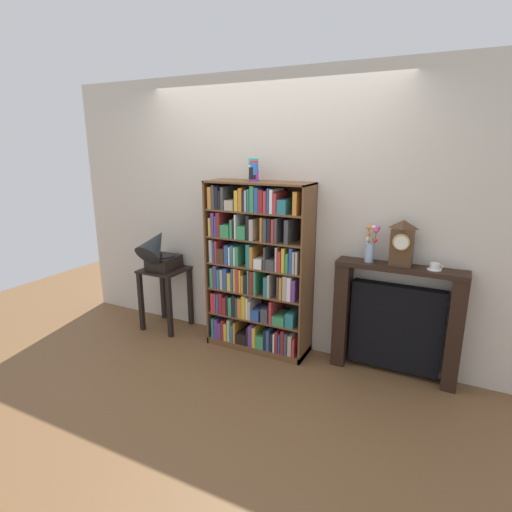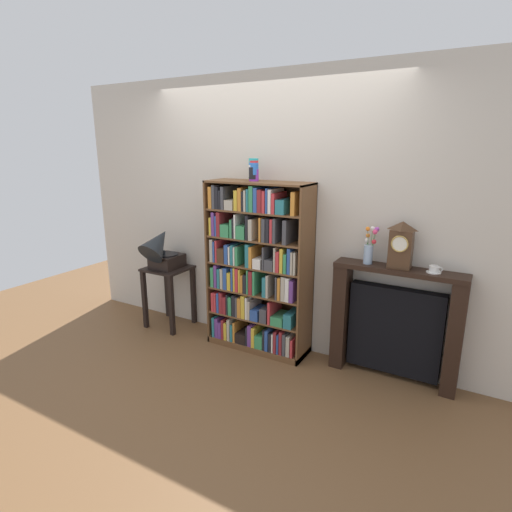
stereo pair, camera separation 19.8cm
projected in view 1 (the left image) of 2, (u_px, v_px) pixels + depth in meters
name	position (u px, v px, depth m)	size (l,w,h in m)	color
ground_plane	(255.00, 350.00, 4.07)	(7.78, 6.40, 0.02)	brown
wall_back	(276.00, 215.00, 3.94)	(4.78, 0.08, 2.60)	beige
bookshelf	(256.00, 273.00, 3.93)	(1.00, 0.35, 1.63)	brown
cup_stack	(253.00, 170.00, 3.71)	(0.09, 0.09, 0.20)	purple
side_table_left	(165.00, 286.00, 4.45)	(0.44, 0.43, 0.67)	black
gramophone	(158.00, 250.00, 4.27)	(0.28, 0.49, 0.51)	black
fireplace_mantel	(396.00, 321.00, 3.52)	(1.04, 0.21, 0.99)	black
mantel_clock	(402.00, 243.00, 3.33)	(0.17, 0.13, 0.38)	#472D1C
flower_vase	(370.00, 247.00, 3.46)	(0.11, 0.10, 0.31)	#99B2D1
teacup_with_saucer	(435.00, 267.00, 3.26)	(0.12, 0.11, 0.06)	white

